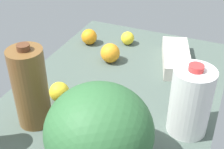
% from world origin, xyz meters
% --- Properties ---
extents(countertop, '(1.20, 0.76, 0.03)m').
position_xyz_m(countertop, '(0.00, 0.00, 0.01)').
color(countertop, '#485850').
rests_on(countertop, ground).
extents(chocolate_milk_jug, '(0.11, 0.11, 0.29)m').
position_xyz_m(chocolate_milk_jug, '(0.22, -0.18, 0.17)').
color(chocolate_milk_jug, brown).
rests_on(chocolate_milk_jug, countertop).
extents(watermelon, '(0.30, 0.30, 0.26)m').
position_xyz_m(watermelon, '(0.31, 0.09, 0.16)').
color(watermelon, '#2F6536').
rests_on(watermelon, countertop).
extents(egg_carton, '(0.30, 0.19, 0.06)m').
position_xyz_m(egg_carton, '(-0.33, 0.16, 0.06)').
color(egg_carton, beige).
rests_on(egg_carton, countertop).
extents(milk_jug, '(0.13, 0.13, 0.25)m').
position_xyz_m(milk_jug, '(0.06, 0.29, 0.15)').
color(milk_jug, white).
rests_on(milk_jug, countertop).
extents(orange_by_jug, '(0.08, 0.08, 0.08)m').
position_xyz_m(orange_by_jug, '(-0.23, -0.11, 0.07)').
color(orange_by_jug, orange).
rests_on(orange_by_jug, countertop).
extents(lemon_beside_bowl, '(0.07, 0.07, 0.07)m').
position_xyz_m(lemon_beside_bowl, '(0.09, -0.17, 0.07)').
color(lemon_beside_bowl, yellow).
rests_on(lemon_beside_bowl, countertop).
extents(lemon_loose, '(0.06, 0.06, 0.06)m').
position_xyz_m(lemon_loose, '(-0.42, -0.10, 0.06)').
color(lemon_loose, yellow).
rests_on(lemon_loose, countertop).
extents(orange_far_back, '(0.07, 0.07, 0.07)m').
position_xyz_m(orange_far_back, '(-0.35, -0.27, 0.07)').
color(orange_far_back, orange).
rests_on(orange_far_back, countertop).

